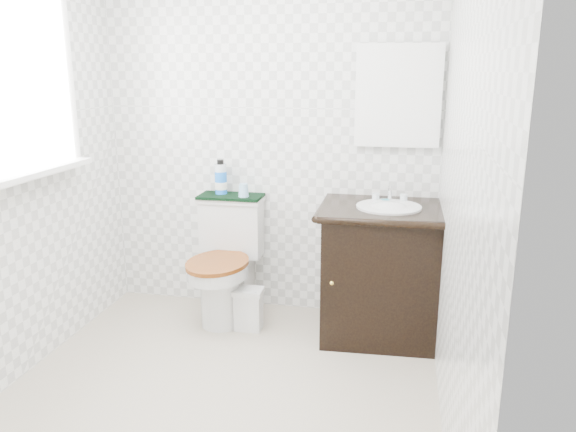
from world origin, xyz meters
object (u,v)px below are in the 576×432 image
(vanity, at_px, (381,268))
(mouthwash_bottle, at_px, (221,178))
(toilet, at_px, (227,267))
(trash_bin, at_px, (249,308))
(cup, at_px, (244,190))

(vanity, relative_size, mouthwash_bottle, 4.03)
(toilet, relative_size, mouthwash_bottle, 3.45)
(trash_bin, bearing_deg, cup, 109.65)
(trash_bin, distance_m, mouthwash_bottle, 0.87)
(toilet, xyz_separation_m, cup, (0.10, 0.09, 0.50))
(toilet, bearing_deg, cup, 41.74)
(toilet, relative_size, cup, 9.09)
(vanity, height_order, trash_bin, vanity)
(vanity, distance_m, trash_bin, 0.87)
(mouthwash_bottle, bearing_deg, vanity, -11.25)
(vanity, distance_m, mouthwash_bottle, 1.20)
(vanity, distance_m, cup, 1.01)
(toilet, xyz_separation_m, mouthwash_bottle, (-0.07, 0.15, 0.56))
(mouthwash_bottle, relative_size, cup, 2.64)
(toilet, distance_m, vanity, 1.01)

